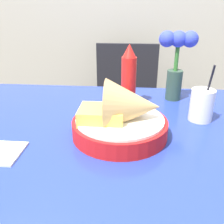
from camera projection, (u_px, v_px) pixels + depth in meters
dining_table at (105, 150)px, 0.87m from camera, size 1.28×0.85×0.76m
chair_far_window at (126, 103)px, 1.65m from camera, size 0.40×0.40×0.90m
food_basket at (124, 117)px, 0.75m from camera, size 0.29×0.29×0.18m
ketchup_bottle at (129, 76)px, 0.97m from camera, size 0.06×0.06×0.24m
drink_cup at (202, 106)px, 0.86m from camera, size 0.08×0.08×0.20m
flower_vase at (177, 58)px, 1.00m from camera, size 0.15×0.06×0.28m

